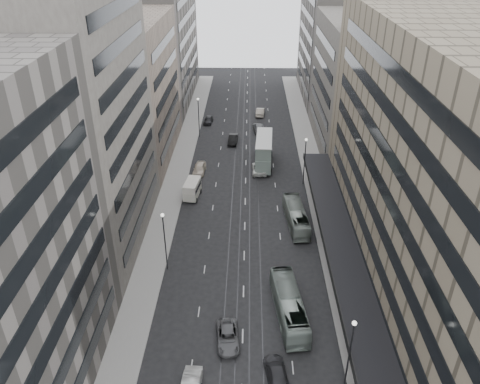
# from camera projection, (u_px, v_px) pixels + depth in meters

# --- Properties ---
(ground) EXTENTS (220.00, 220.00, 0.00)m
(ground) POSITION_uv_depth(u_px,v_px,m) (243.00, 343.00, 48.72)
(ground) COLOR black
(ground) RESTS_ON ground
(sidewalk_right) EXTENTS (4.00, 125.00, 0.15)m
(sidewalk_right) POSITION_uv_depth(u_px,v_px,m) (315.00, 177.00, 81.09)
(sidewalk_right) COLOR gray
(sidewalk_right) RESTS_ON ground
(sidewalk_left) EXTENTS (4.00, 125.00, 0.15)m
(sidewalk_left) POSITION_uv_depth(u_px,v_px,m) (177.00, 176.00, 81.50)
(sidewalk_left) COLOR gray
(sidewalk_left) RESTS_ON ground
(department_store) EXTENTS (19.20, 60.00, 30.00)m
(department_store) POSITION_uv_depth(u_px,v_px,m) (453.00, 183.00, 47.94)
(department_store) COLOR #746955
(department_store) RESTS_ON ground
(building_right_mid) EXTENTS (15.00, 28.00, 24.00)m
(building_right_mid) POSITION_uv_depth(u_px,v_px,m) (361.00, 85.00, 87.66)
(building_right_mid) COLOR #4B4741
(building_right_mid) RESTS_ON ground
(building_right_far) EXTENTS (15.00, 32.00, 28.00)m
(building_right_far) POSITION_uv_depth(u_px,v_px,m) (337.00, 40.00, 112.77)
(building_right_far) COLOR slate
(building_right_far) RESTS_ON ground
(building_left_b) EXTENTS (15.00, 26.00, 34.00)m
(building_left_b) POSITION_uv_depth(u_px,v_px,m) (70.00, 122.00, 57.22)
(building_left_b) COLOR #4B4741
(building_left_b) RESTS_ON ground
(building_left_c) EXTENTS (15.00, 28.00, 25.00)m
(building_left_c) POSITION_uv_depth(u_px,v_px,m) (126.00, 91.00, 82.93)
(building_left_c) COLOR #77695D
(building_left_c) RESTS_ON ground
(building_left_d) EXTENTS (15.00, 38.00, 28.00)m
(building_left_d) POSITION_uv_depth(u_px,v_px,m) (157.00, 42.00, 110.89)
(building_left_d) COLOR slate
(building_left_d) RESTS_ON ground
(lamp_right_near) EXTENTS (0.44, 0.44, 8.32)m
(lamp_right_near) POSITION_uv_depth(u_px,v_px,m) (351.00, 347.00, 41.64)
(lamp_right_near) COLOR #262628
(lamp_right_near) RESTS_ON ground
(lamp_right_far) EXTENTS (0.44, 0.44, 8.32)m
(lamp_right_far) POSITION_uv_depth(u_px,v_px,m) (305.00, 156.00, 76.43)
(lamp_right_far) COLOR #262628
(lamp_right_far) RESTS_ON ground
(lamp_left_near) EXTENTS (0.44, 0.44, 8.32)m
(lamp_left_near) POSITION_uv_depth(u_px,v_px,m) (164.00, 235.00, 56.75)
(lamp_left_near) COLOR #262628
(lamp_left_near) RESTS_ON ground
(lamp_left_far) EXTENTS (0.44, 0.44, 8.32)m
(lamp_left_far) POSITION_uv_depth(u_px,v_px,m) (199.00, 113.00, 94.15)
(lamp_left_far) COLOR #262628
(lamp_left_far) RESTS_ON ground
(bus_near) EXTENTS (3.87, 11.24, 3.07)m
(bus_near) POSITION_uv_depth(u_px,v_px,m) (289.00, 306.00, 51.41)
(bus_near) COLOR gray
(bus_near) RESTS_ON ground
(bus_far) EXTENTS (3.32, 10.41, 2.85)m
(bus_far) POSITION_uv_depth(u_px,v_px,m) (296.00, 216.00, 67.48)
(bus_far) COLOR gray
(bus_far) RESTS_ON ground
(double_decker) EXTENTS (3.49, 10.06, 5.43)m
(double_decker) POSITION_uv_depth(u_px,v_px,m) (264.00, 151.00, 83.73)
(double_decker) COLOR slate
(double_decker) RESTS_ON ground
(panel_van) EXTENTS (2.69, 4.74, 2.85)m
(panel_van) POSITION_uv_depth(u_px,v_px,m) (192.00, 189.00, 74.36)
(panel_van) COLOR beige
(panel_van) RESTS_ON ground
(sedan_2) EXTENTS (2.81, 5.20, 1.39)m
(sedan_2) POSITION_uv_depth(u_px,v_px,m) (228.00, 337.00, 48.59)
(sedan_2) COLOR #58585A
(sedan_2) RESTS_ON ground
(sedan_3) EXTENTS (2.60, 5.07, 1.41)m
(sedan_3) POSITION_uv_depth(u_px,v_px,m) (276.00, 372.00, 44.68)
(sedan_3) COLOR #242427
(sedan_3) RESTS_ON ground
(sedan_4) EXTENTS (2.27, 5.04, 1.68)m
(sedan_4) POSITION_uv_depth(u_px,v_px,m) (199.00, 168.00, 82.23)
(sedan_4) COLOR beige
(sedan_4) RESTS_ON ground
(sedan_5) EXTENTS (1.95, 4.91, 1.59)m
(sedan_5) POSITION_uv_depth(u_px,v_px,m) (233.00, 139.00, 93.63)
(sedan_5) COLOR black
(sedan_5) RESTS_ON ground
(sedan_6) EXTENTS (2.53, 5.34, 1.47)m
(sedan_6) POSITION_uv_depth(u_px,v_px,m) (259.00, 168.00, 82.47)
(sedan_6) COLOR white
(sedan_6) RESTS_ON ground
(sedan_7) EXTENTS (2.92, 5.87, 1.64)m
(sedan_7) POSITION_uv_depth(u_px,v_px,m) (259.00, 128.00, 99.00)
(sedan_7) COLOR slate
(sedan_7) RESTS_ON ground
(sedan_8) EXTENTS (2.16, 4.51, 1.49)m
(sedan_8) POSITION_uv_depth(u_px,v_px,m) (208.00, 120.00, 103.28)
(sedan_8) COLOR black
(sedan_8) RESTS_ON ground
(sedan_9) EXTENTS (2.20, 5.21, 1.67)m
(sedan_9) POSITION_uv_depth(u_px,v_px,m) (260.00, 112.00, 107.43)
(sedan_9) COLOR #AC9F8E
(sedan_9) RESTS_ON ground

